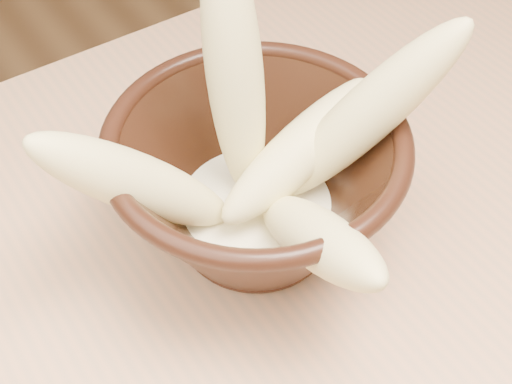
# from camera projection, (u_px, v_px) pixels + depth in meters

# --- Properties ---
(table) EXTENTS (1.20, 0.80, 0.75)m
(table) POSITION_uv_depth(u_px,v_px,m) (428.00, 299.00, 0.64)
(table) COLOR tan
(table) RESTS_ON ground
(bowl) EXTENTS (0.22, 0.22, 0.12)m
(bowl) POSITION_uv_depth(u_px,v_px,m) (256.00, 183.00, 0.53)
(bowl) COLOR black
(bowl) RESTS_ON table
(milk_puddle) EXTENTS (0.12, 0.12, 0.02)m
(milk_puddle) POSITION_uv_depth(u_px,v_px,m) (256.00, 209.00, 0.55)
(milk_puddle) COLOR #FBF1CA
(milk_puddle) RESTS_ON bowl
(banana_upright) EXTENTS (0.06, 0.09, 0.21)m
(banana_upright) POSITION_uv_depth(u_px,v_px,m) (235.00, 73.00, 0.49)
(banana_upright) COLOR #E6D488
(banana_upright) RESTS_ON bowl
(banana_left) EXTENTS (0.16, 0.08, 0.15)m
(banana_left) POSITION_uv_depth(u_px,v_px,m) (137.00, 183.00, 0.48)
(banana_left) COLOR #E6D488
(banana_left) RESTS_ON bowl
(banana_right) EXTENTS (0.15, 0.11, 0.18)m
(banana_right) POSITION_uv_depth(u_px,v_px,m) (365.00, 116.00, 0.50)
(banana_right) COLOR #E6D488
(banana_right) RESTS_ON bowl
(banana_across) EXTENTS (0.17, 0.06, 0.09)m
(banana_across) POSITION_uv_depth(u_px,v_px,m) (304.00, 148.00, 0.53)
(banana_across) COLOR #E6D488
(banana_across) RESTS_ON bowl
(banana_front) EXTENTS (0.07, 0.17, 0.12)m
(banana_front) POSITION_uv_depth(u_px,v_px,m) (317.00, 238.00, 0.47)
(banana_front) COLOR #E6D488
(banana_front) RESTS_ON bowl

